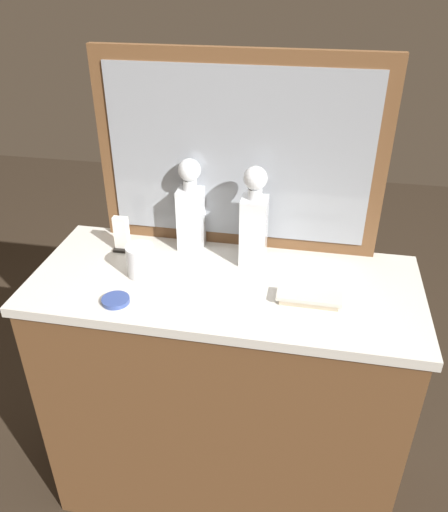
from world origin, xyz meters
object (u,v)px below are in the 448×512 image
crystal_decanter_rear (254,226)px  napkin_holder (122,236)px  crystal_decanter_left (191,213)px  porcelain_dish (116,300)px  crystal_tumbler_front (141,262)px  silver_brush_far_left (309,298)px

crystal_decanter_rear → napkin_holder: size_ratio=2.71×
crystal_decanter_left → porcelain_dish: crystal_decanter_left is taller
crystal_decanter_left → napkin_holder: bearing=-164.7°
napkin_holder → crystal_decanter_rear: bearing=0.3°
crystal_decanter_left → porcelain_dish: size_ratio=3.88×
crystal_decanter_left → crystal_tumbler_front: crystal_decanter_left is taller
crystal_tumbler_front → silver_brush_far_left: (0.47, -0.05, -0.03)m
crystal_tumbler_front → crystal_decanter_rear: bearing=23.0°
crystal_tumbler_front → napkin_holder: bearing=129.2°
porcelain_dish → napkin_holder: napkin_holder is taller
silver_brush_far_left → porcelain_dish: (-0.50, -0.09, -0.01)m
crystal_tumbler_front → napkin_holder: napkin_holder is taller
silver_brush_far_left → porcelain_dish: silver_brush_far_left is taller
porcelain_dish → crystal_decanter_rear: bearing=39.6°
napkin_holder → crystal_decanter_left: bearing=15.3°
silver_brush_far_left → porcelain_dish: bearing=-169.2°
crystal_decanter_rear → porcelain_dish: size_ratio=4.03×
crystal_tumbler_front → napkin_holder: size_ratio=0.83×
crystal_decanter_rear → crystal_tumbler_front: 0.34m
crystal_tumbler_front → silver_brush_far_left: crystal_tumbler_front is taller
crystal_decanter_rear → napkin_holder: crystal_decanter_rear is taller
crystal_tumbler_front → napkin_holder: 0.16m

